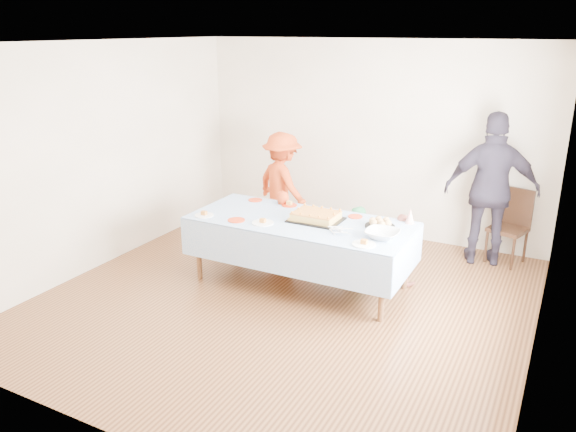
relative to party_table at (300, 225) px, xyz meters
The scene contains 22 objects.
ground 0.85m from the party_table, 84.49° to the right, with size 5.00×5.00×0.00m, color #472714.
room_walls 1.14m from the party_table, 77.43° to the right, with size 5.04×5.04×2.72m.
party_table is the anchor object (origin of this frame).
birthday_cake 0.20m from the party_table, 21.22° to the left, with size 0.57×0.44×0.10m.
rolls_tray 0.89m from the party_table, 12.37° to the left, with size 0.33×0.33×0.10m.
punch_bowl 1.01m from the party_table, ahead, with size 0.35×0.35×0.09m, color silver.
party_hat 1.22m from the party_table, 22.32° to the left, with size 0.10×0.10×0.17m, color white.
fork_pile 0.59m from the party_table, 19.11° to the right, with size 0.24×0.18×0.07m, color white, non-canonical shape.
plate_red_far_a 0.93m from the party_table, 153.56° to the left, with size 0.17×0.17×0.01m, color red.
plate_red_far_b 0.55m from the party_table, 130.39° to the left, with size 0.19×0.19×0.01m, color red.
plate_red_far_c 0.37m from the party_table, 88.71° to the left, with size 0.18×0.18×0.01m, color red.
plate_red_far_d 0.64m from the party_table, 37.06° to the left, with size 0.17×0.17×0.01m, color red.
plate_red_near 0.72m from the party_table, 150.82° to the right, with size 0.19×0.19×0.01m, color red.
plate_white_left 1.11m from the party_table, 160.22° to the right, with size 0.22×0.22×0.01m, color white.
plate_white_mid 0.44m from the party_table, 136.98° to the right, with size 0.24×0.24×0.01m, color white.
plate_white_right 0.98m from the party_table, 23.40° to the right, with size 0.24×0.24×0.01m, color white.
dining_chair 2.76m from the party_table, 41.92° to the left, with size 0.51×0.51×0.94m.
toddler_left 0.71m from the party_table, 135.77° to the left, with size 0.34×0.23×0.94m, color #B43916.
toddler_mid 0.99m from the party_table, 65.44° to the left, with size 0.37×0.24×0.75m, color #2A7F46.
toddler_right 1.20m from the party_table, 29.32° to the left, with size 0.41×0.32×0.84m, color #C76E5D.
adult_left 1.64m from the party_table, 125.20° to the left, with size 0.96×0.55×1.48m, color #CE4319.
adult_right 2.44m from the party_table, 42.39° to the left, with size 1.12×0.46×1.91m, color #2B2533.
Camera 1 is at (2.58, -4.91, 2.83)m, focal length 35.00 mm.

